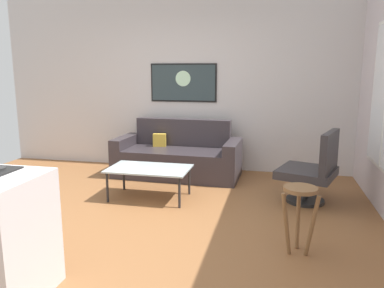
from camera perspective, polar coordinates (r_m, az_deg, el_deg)
ground at (r=4.17m, az=-8.38°, el=-11.85°), size 6.40×6.40×0.04m
back_wall at (r=6.17m, az=-0.61°, el=9.21°), size 6.40×0.05×2.80m
couch at (r=5.80m, az=-2.13°, el=-2.05°), size 1.91×0.89×0.85m
coffee_table at (r=4.77m, az=-6.49°, el=-3.95°), size 1.02×0.61×0.40m
armchair at (r=4.78m, az=17.93°, el=-3.67°), size 0.81×0.83×0.90m
bar_stool at (r=3.45m, az=16.00°, el=-8.60°), size 0.34×0.33×0.61m
wall_painting at (r=6.15m, az=-1.33°, el=9.26°), size 1.09×0.03×0.61m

